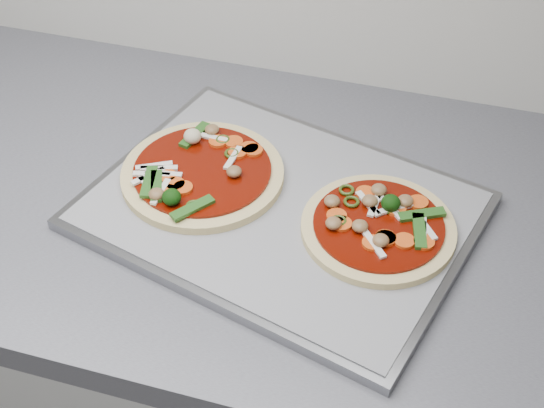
# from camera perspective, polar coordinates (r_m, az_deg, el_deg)

# --- Properties ---
(base_cabinet) EXTENTS (3.60, 0.60, 0.86)m
(base_cabinet) POSITION_cam_1_polar(r_m,az_deg,el_deg) (1.35, -1.76, -14.30)
(base_cabinet) COLOR silver
(base_cabinet) RESTS_ON ground
(countertop) EXTENTS (3.60, 0.60, 0.04)m
(countertop) POSITION_cam_1_polar(r_m,az_deg,el_deg) (1.00, -2.30, -0.31)
(countertop) COLOR slate
(countertop) RESTS_ON base_cabinet
(baking_tray) EXTENTS (0.54, 0.45, 0.02)m
(baking_tray) POSITION_cam_1_polar(r_m,az_deg,el_deg) (0.96, 0.56, -0.52)
(baking_tray) COLOR gray
(baking_tray) RESTS_ON countertop
(parchment) EXTENTS (0.51, 0.43, 0.00)m
(parchment) POSITION_cam_1_polar(r_m,az_deg,el_deg) (0.95, 0.56, -0.15)
(parchment) COLOR gray
(parchment) RESTS_ON baking_tray
(pizza_left) EXTENTS (0.29, 0.29, 0.04)m
(pizza_left) POSITION_cam_1_polar(r_m,az_deg,el_deg) (0.99, -5.36, 2.37)
(pizza_left) COLOR #D8C380
(pizza_left) RESTS_ON parchment
(pizza_right) EXTENTS (0.26, 0.26, 0.03)m
(pizza_right) POSITION_cam_1_polar(r_m,az_deg,el_deg) (0.92, 8.02, -1.59)
(pizza_right) COLOR #D8C380
(pizza_right) RESTS_ON parchment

